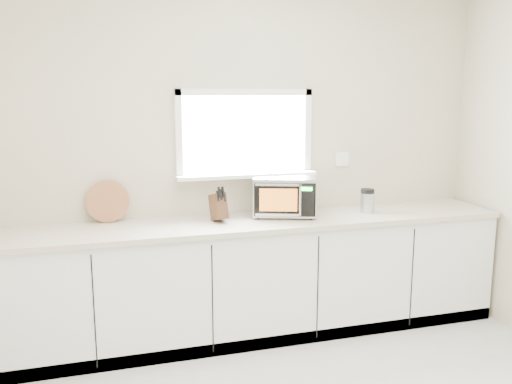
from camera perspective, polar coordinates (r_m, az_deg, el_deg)
name	(u,v)px	position (r m, az deg, el deg)	size (l,w,h in m)	color
back_wall	(245,157)	(4.33, -1.22, 3.68)	(4.00, 0.17, 2.70)	#AFA68B
cabinets	(255,280)	(4.26, -0.11, -9.21)	(3.92, 0.60, 0.88)	white
countertop	(255,222)	(4.12, -0.08, -3.22)	(3.92, 0.64, 0.04)	beige
microwave	(285,195)	(4.25, 3.04, -0.30)	(0.57, 0.51, 0.31)	black
knife_block	(219,206)	(4.05, -3.97, -1.50)	(0.13, 0.20, 0.27)	#442818
cutting_board	(108,201)	(4.17, -15.35, -0.95)	(0.31, 0.31, 0.02)	#99623B
coffee_grinder	(367,201)	(4.44, 11.63, -0.90)	(0.11, 0.11, 0.20)	#AFB1B6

